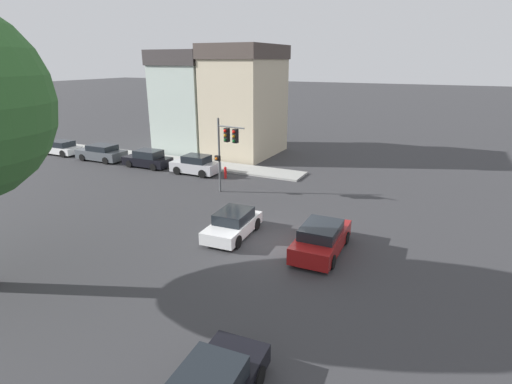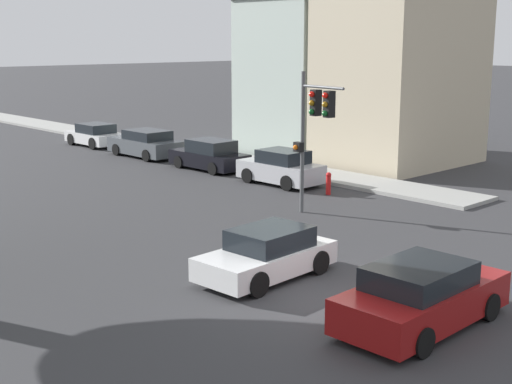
# 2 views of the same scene
# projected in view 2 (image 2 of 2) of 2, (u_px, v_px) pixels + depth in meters

# --- Properties ---
(ground_plane) EXTENTS (300.00, 300.00, 0.00)m
(ground_plane) POSITION_uv_depth(u_px,v_px,m) (332.00, 301.00, 17.11)
(ground_plane) COLOR #333335
(sidewalk_strip) EXTENTS (2.56, 60.00, 0.15)m
(sidewalk_strip) POSITION_uv_depth(u_px,v_px,m) (78.00, 131.00, 48.25)
(sidewalk_strip) COLOR #9E9E99
(sidewalk_strip) RESTS_ON ground_plane
(rowhouse_backdrop) EXTENTS (8.12, 11.24, 10.02)m
(rowhouse_backdrop) POSITION_uv_depth(u_px,v_px,m) (359.00, 63.00, 36.94)
(rowhouse_backdrop) COLOR beige
(rowhouse_backdrop) RESTS_ON ground_plane
(traffic_signal) EXTENTS (0.55, 2.28, 5.07)m
(traffic_signal) POSITION_uv_depth(u_px,v_px,m) (314.00, 118.00, 24.67)
(traffic_signal) COLOR #515456
(traffic_signal) RESTS_ON ground_plane
(crossing_car_0) EXTENTS (4.42, 2.03, 1.45)m
(crossing_car_0) POSITION_uv_depth(u_px,v_px,m) (422.00, 296.00, 15.49)
(crossing_car_0) COLOR maroon
(crossing_car_0) RESTS_ON ground_plane
(crossing_car_2) EXTENTS (3.96, 2.02, 1.33)m
(crossing_car_2) POSITION_uv_depth(u_px,v_px,m) (267.00, 254.00, 18.71)
(crossing_car_2) COLOR silver
(crossing_car_2) RESTS_ON ground_plane
(parked_car_0) EXTENTS (1.90, 3.84, 1.51)m
(parked_car_0) POSITION_uv_depth(u_px,v_px,m) (281.00, 168.00, 30.83)
(parked_car_0) COLOR #B7B7BC
(parked_car_0) RESTS_ON ground_plane
(parked_car_1) EXTENTS (1.91, 4.15, 1.46)m
(parked_car_1) POSITION_uv_depth(u_px,v_px,m) (210.00, 156.00, 34.33)
(parked_car_1) COLOR black
(parked_car_1) RESTS_ON ground_plane
(parked_car_2) EXTENTS (2.07, 4.54, 1.44)m
(parked_car_2) POSITION_uv_depth(u_px,v_px,m) (146.00, 144.00, 38.10)
(parked_car_2) COLOR #4C5156
(parked_car_2) RESTS_ON ground_plane
(parked_car_3) EXTENTS (1.95, 3.91, 1.33)m
(parked_car_3) POSITION_uv_depth(u_px,v_px,m) (95.00, 135.00, 41.99)
(parked_car_3) COLOR silver
(parked_car_3) RESTS_ON ground_plane
(fire_hydrant) EXTENTS (0.22, 0.22, 0.92)m
(fire_hydrant) POSITION_uv_depth(u_px,v_px,m) (328.00, 183.00, 28.79)
(fire_hydrant) COLOR red
(fire_hydrant) RESTS_ON ground_plane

